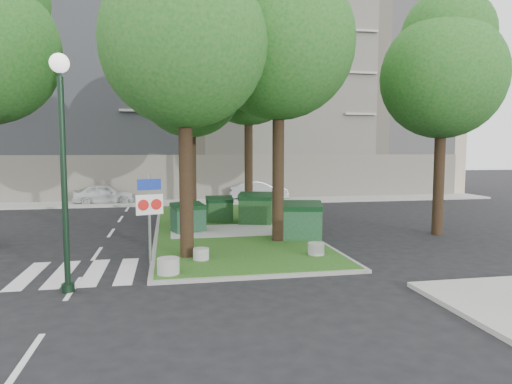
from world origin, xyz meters
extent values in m
plane|color=black|center=(0.00, 0.00, 0.00)|extent=(120.00, 120.00, 0.00)
cube|color=#164413|center=(0.50, 8.00, 0.06)|extent=(6.00, 16.00, 0.12)
cube|color=gray|center=(0.50, 8.00, 0.05)|extent=(6.30, 16.30, 0.10)
cube|color=#999993|center=(0.00, 18.50, 0.06)|extent=(42.00, 3.00, 0.12)
cube|color=silver|center=(-3.75, 1.50, 0.01)|extent=(5.00, 3.00, 0.01)
cube|color=tan|center=(0.00, 26.00, 8.00)|extent=(41.00, 12.00, 16.00)
cylinder|color=black|center=(-1.50, 2.50, 3.08)|extent=(0.44, 0.44, 6.16)
sphere|color=#165319|center=(-1.50, 2.50, 6.82)|extent=(5.20, 5.20, 5.20)
cylinder|color=black|center=(2.00, 4.50, 3.36)|extent=(0.44, 0.44, 6.72)
sphere|color=#165319|center=(2.00, 4.50, 7.44)|extent=(5.60, 5.60, 5.60)
cylinder|color=black|center=(-1.00, 9.00, 2.94)|extent=(0.44, 0.44, 5.88)
sphere|color=#165319|center=(-1.00, 9.00, 6.51)|extent=(4.80, 4.80, 4.80)
sphere|color=#165319|center=(-0.70, 9.20, 8.19)|extent=(3.60, 3.60, 3.60)
cylinder|color=black|center=(2.20, 12.00, 3.50)|extent=(0.44, 0.44, 7.00)
sphere|color=#165319|center=(2.20, 12.00, 7.75)|extent=(5.80, 5.80, 5.80)
sphere|color=#165319|center=(2.50, 12.20, 9.75)|extent=(4.35, 4.35, 4.35)
cylinder|color=black|center=(9.00, 5.00, 2.94)|extent=(0.44, 0.44, 5.88)
sphere|color=#165319|center=(9.00, 5.00, 6.51)|extent=(5.00, 5.00, 5.00)
sphere|color=#165319|center=(9.30, 5.20, 8.19)|extent=(3.75, 3.75, 3.75)
cube|color=#0D321C|center=(-1.26, 7.04, 0.62)|extent=(1.48, 1.22, 1.00)
cube|color=black|center=(-1.26, 7.04, 1.20)|extent=(1.54, 1.29, 0.29)
cube|color=#103811|center=(0.34, 9.61, 0.61)|extent=(1.28, 0.89, 0.98)
cube|color=black|center=(0.34, 9.61, 1.18)|extent=(1.32, 0.95, 0.28)
cube|color=#103510|center=(1.94, 8.61, 0.71)|extent=(1.74, 1.42, 1.18)
cube|color=black|center=(1.94, 8.61, 1.40)|extent=(1.81, 1.50, 0.34)
cube|color=#123C1E|center=(3.00, 4.72, 0.71)|extent=(1.69, 1.33, 1.18)
cube|color=black|center=(3.00, 4.72, 1.39)|extent=(1.76, 1.41, 0.34)
cylinder|color=#9C9B97|center=(-2.10, 0.50, 0.34)|extent=(0.62, 0.62, 0.44)
cylinder|color=#9C9C97|center=(2.67, 1.97, 0.31)|extent=(0.54, 0.54, 0.39)
cylinder|color=#989893|center=(-1.09, 1.98, 0.30)|extent=(0.50, 0.50, 0.36)
cylinder|color=gold|center=(2.13, 9.86, 0.47)|extent=(0.39, 0.39, 0.69)
cylinder|color=black|center=(-4.57, -0.30, 2.65)|extent=(0.15, 0.15, 5.30)
cylinder|color=black|center=(-4.57, -0.30, 0.11)|extent=(0.32, 0.32, 0.21)
sphere|color=white|center=(-4.57, -0.30, 5.62)|extent=(0.47, 0.47, 0.47)
cylinder|color=slate|center=(-2.65, 2.25, 1.41)|extent=(0.11, 0.11, 2.82)
cube|color=navy|center=(-2.65, 2.25, 2.48)|extent=(0.71, 0.28, 0.34)
cube|color=white|center=(-2.65, 2.25, 1.86)|extent=(0.82, 0.31, 0.62)
cylinder|color=red|center=(-2.85, 2.25, 1.86)|extent=(0.33, 0.14, 0.34)
cylinder|color=red|center=(-2.45, 2.25, 1.86)|extent=(0.33, 0.14, 0.34)
imported|color=silver|center=(-6.12, 18.79, 0.67)|extent=(3.95, 1.64, 1.34)
imported|color=#A2A6AA|center=(4.25, 19.50, 0.68)|extent=(4.20, 1.61, 1.36)
camera|label=1|loc=(-2.07, -12.12, 3.55)|focal=32.00mm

